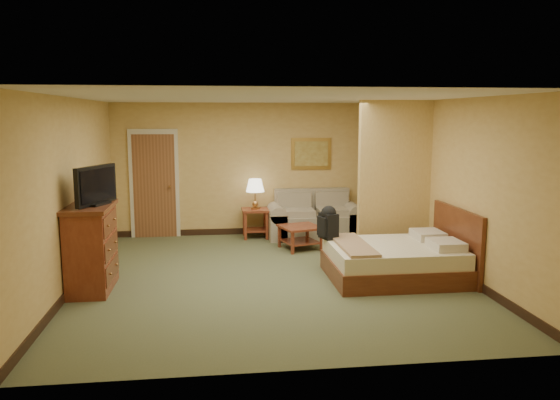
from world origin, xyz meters
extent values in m
plane|color=#535A3A|center=(0.00, 0.00, 0.00)|extent=(6.00, 6.00, 0.00)
plane|color=white|center=(0.00, 0.00, 2.60)|extent=(6.00, 6.00, 0.00)
cube|color=tan|center=(0.00, 3.00, 1.30)|extent=(5.50, 0.02, 2.60)
cube|color=tan|center=(-2.75, 0.00, 1.30)|extent=(0.02, 6.00, 2.60)
cube|color=tan|center=(2.75, 0.00, 1.30)|extent=(0.02, 6.00, 2.60)
cube|color=tan|center=(2.15, 0.93, 1.30)|extent=(1.20, 0.15, 2.60)
cube|color=beige|center=(-1.95, 2.97, 1.05)|extent=(0.94, 0.06, 2.10)
cube|color=brown|center=(-1.95, 2.96, 1.00)|extent=(0.80, 0.04, 2.00)
cylinder|color=#A4733C|center=(-1.65, 2.90, 1.00)|extent=(0.04, 0.12, 0.04)
cube|color=black|center=(0.00, 2.99, 0.06)|extent=(5.50, 0.02, 0.12)
cube|color=gray|center=(1.13, 2.52, 0.22)|extent=(1.50, 0.80, 0.45)
cube|color=gray|center=(1.13, 2.87, 0.68)|extent=(1.50, 0.19, 0.47)
cube|color=gray|center=(0.38, 2.52, 0.25)|extent=(0.32, 0.80, 0.50)
cube|color=gray|center=(1.88, 2.52, 0.25)|extent=(0.32, 0.80, 0.50)
cube|color=maroon|center=(-0.02, 2.65, 0.54)|extent=(0.51, 0.51, 0.04)
cube|color=maroon|center=(-0.02, 2.65, 0.15)|extent=(0.43, 0.43, 0.03)
cube|color=maroon|center=(-0.23, 2.44, 0.26)|extent=(0.05, 0.05, 0.52)
cube|color=maroon|center=(0.18, 2.44, 0.26)|extent=(0.05, 0.05, 0.52)
cube|color=maroon|center=(-0.23, 2.86, 0.26)|extent=(0.05, 0.05, 0.52)
cube|color=maroon|center=(0.18, 2.86, 0.26)|extent=(0.05, 0.05, 0.52)
cylinder|color=#A4733C|center=(-0.02, 2.65, 0.58)|extent=(0.18, 0.18, 0.04)
cylinder|color=#A4733C|center=(-0.02, 2.65, 0.81)|extent=(0.02, 0.02, 0.29)
cone|color=white|center=(-0.02, 2.65, 1.03)|extent=(0.35, 0.35, 0.25)
cube|color=maroon|center=(0.69, 1.61, 0.40)|extent=(0.81, 0.81, 0.04)
cube|color=maroon|center=(0.69, 1.61, 0.14)|extent=(0.69, 0.69, 0.03)
cube|color=maroon|center=(0.41, 1.34, 0.20)|extent=(0.05, 0.05, 0.39)
cube|color=maroon|center=(0.97, 1.89, 0.20)|extent=(0.05, 0.05, 0.39)
cube|color=#B78E3F|center=(1.13, 2.98, 1.60)|extent=(0.80, 0.03, 0.63)
cube|color=olive|center=(1.13, 2.96, 1.60)|extent=(0.67, 0.02, 0.49)
cube|color=maroon|center=(-2.48, -0.29, 0.56)|extent=(0.51, 1.02, 1.12)
cube|color=#542413|center=(-2.48, -0.29, 1.14)|extent=(0.58, 1.10, 0.06)
cube|color=black|center=(-2.38, -0.29, 1.19)|extent=(0.34, 0.43, 0.03)
cube|color=black|center=(-2.38, -0.29, 1.44)|extent=(0.39, 0.82, 0.51)
cube|color=#542413|center=(1.75, -0.29, 0.14)|extent=(1.85, 1.48, 0.28)
cube|color=#F0E6C4|center=(1.75, -0.29, 0.39)|extent=(1.80, 1.43, 0.22)
cube|color=#542413|center=(2.71, -0.29, 0.51)|extent=(0.06, 1.58, 1.02)
cube|color=beige|center=(2.40, -0.62, 0.56)|extent=(0.42, 0.51, 0.13)
cube|color=beige|center=(2.40, 0.03, 0.56)|extent=(0.42, 0.51, 0.13)
cube|color=#947251|center=(1.15, -0.29, 0.52)|extent=(0.42, 1.39, 0.05)
cube|color=black|center=(0.90, 0.23, 0.70)|extent=(0.28, 0.34, 0.39)
sphere|color=black|center=(0.90, 0.23, 0.89)|extent=(0.23, 0.23, 0.23)
camera|label=1|loc=(-0.84, -7.72, 2.35)|focal=35.00mm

